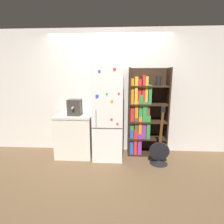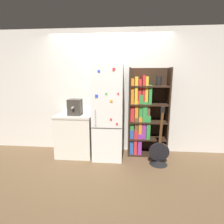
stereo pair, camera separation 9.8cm
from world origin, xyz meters
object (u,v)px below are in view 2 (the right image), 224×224
(bookshelf, at_px, (143,115))
(guitar, at_px, (159,156))
(refrigerator, at_px, (108,112))
(espresso_machine, at_px, (75,107))

(bookshelf, distance_m, guitar, 0.87)
(refrigerator, distance_m, guitar, 1.28)
(espresso_machine, bearing_deg, bookshelf, 8.41)
(guitar, bearing_deg, bookshelf, 121.56)
(guitar, bearing_deg, refrigerator, 163.83)
(espresso_machine, distance_m, guitar, 1.89)
(refrigerator, bearing_deg, bookshelf, 13.95)
(espresso_machine, height_order, guitar, espresso_machine)
(bookshelf, relative_size, guitar, 1.59)
(espresso_machine, bearing_deg, refrigerator, 2.41)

